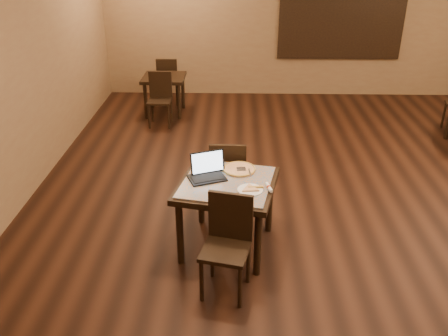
{
  "coord_description": "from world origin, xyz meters",
  "views": [
    {
      "loc": [
        -1.47,
        -4.27,
        2.97
      ],
      "look_at": [
        -1.58,
        -0.07,
        0.85
      ],
      "focal_mm": 38.0,
      "sensor_mm": 36.0,
      "label": 1
    }
  ],
  "objects_px": {
    "laptop": "(207,171)",
    "other_table_b_chair_far": "(168,78)",
    "other_table_b": "(164,83)",
    "other_table_b_chair_near": "(160,96)",
    "pizza_pan": "(239,170)",
    "chair_main_far": "(228,174)",
    "chair_main_near": "(228,239)",
    "tiled_table": "(227,191)"
  },
  "relations": [
    {
      "from": "chair_main_near",
      "to": "other_table_b_chair_near",
      "type": "height_order",
      "value": "chair_main_near"
    },
    {
      "from": "chair_main_near",
      "to": "chair_main_far",
      "type": "distance_m",
      "value": 1.24
    },
    {
      "from": "other_table_b_chair_far",
      "to": "other_table_b",
      "type": "bearing_deg",
      "value": 90.86
    },
    {
      "from": "tiled_table",
      "to": "pizza_pan",
      "type": "bearing_deg",
      "value": 75.11
    },
    {
      "from": "laptop",
      "to": "other_table_b_chair_far",
      "type": "distance_m",
      "value": 4.52
    },
    {
      "from": "other_table_b_chair_near",
      "to": "other_table_b_chair_far",
      "type": "bearing_deg",
      "value": 90.86
    },
    {
      "from": "tiled_table",
      "to": "chair_main_near",
      "type": "bearing_deg",
      "value": -76.62
    },
    {
      "from": "laptop",
      "to": "pizza_pan",
      "type": "height_order",
      "value": "laptop"
    },
    {
      "from": "other_table_b_chair_near",
      "to": "tiled_table",
      "type": "bearing_deg",
      "value": -70.46
    },
    {
      "from": "other_table_b_chair_near",
      "to": "chair_main_far",
      "type": "bearing_deg",
      "value": -66.8
    },
    {
      "from": "laptop",
      "to": "other_table_b_chair_near",
      "type": "height_order",
      "value": "laptop"
    },
    {
      "from": "laptop",
      "to": "other_table_b_chair_far",
      "type": "xyz_separation_m",
      "value": [
        -0.99,
        4.4,
        -0.33
      ]
    },
    {
      "from": "laptop",
      "to": "other_table_b_chair_far",
      "type": "bearing_deg",
      "value": 80.76
    },
    {
      "from": "other_table_b_chair_near",
      "to": "other_table_b_chair_far",
      "type": "height_order",
      "value": "same"
    },
    {
      "from": "other_table_b",
      "to": "other_table_b_chair_far",
      "type": "relative_size",
      "value": 0.84
    },
    {
      "from": "pizza_pan",
      "to": "tiled_table",
      "type": "bearing_deg",
      "value": -116.57
    },
    {
      "from": "tiled_table",
      "to": "other_table_b_chair_near",
      "type": "distance_m",
      "value": 3.68
    },
    {
      "from": "pizza_pan",
      "to": "other_table_b",
      "type": "xyz_separation_m",
      "value": [
        -1.31,
        3.75,
        -0.2
      ]
    },
    {
      "from": "chair_main_far",
      "to": "pizza_pan",
      "type": "relative_size",
      "value": 2.76
    },
    {
      "from": "tiled_table",
      "to": "chair_main_far",
      "type": "distance_m",
      "value": 0.63
    },
    {
      "from": "tiled_table",
      "to": "other_table_b_chair_near",
      "type": "bearing_deg",
      "value": 120.47
    },
    {
      "from": "laptop",
      "to": "pizza_pan",
      "type": "bearing_deg",
      "value": 0.84
    },
    {
      "from": "chair_main_near",
      "to": "other_table_b_chair_near",
      "type": "distance_m",
      "value": 4.28
    },
    {
      "from": "chair_main_near",
      "to": "other_table_b_chair_far",
      "type": "height_order",
      "value": "chair_main_near"
    },
    {
      "from": "pizza_pan",
      "to": "other_table_b_chair_far",
      "type": "height_order",
      "value": "other_table_b_chair_far"
    },
    {
      "from": "other_table_b",
      "to": "other_table_b_chair_near",
      "type": "bearing_deg",
      "value": -89.14
    },
    {
      "from": "laptop",
      "to": "tiled_table",
      "type": "bearing_deg",
      "value": -49.8
    },
    {
      "from": "chair_main_far",
      "to": "other_table_b_chair_near",
      "type": "height_order",
      "value": "chair_main_far"
    },
    {
      "from": "chair_main_near",
      "to": "other_table_b_chair_far",
      "type": "relative_size",
      "value": 1.06
    },
    {
      "from": "laptop",
      "to": "other_table_b_chair_near",
      "type": "distance_m",
      "value": 3.53
    },
    {
      "from": "chair_main_far",
      "to": "laptop",
      "type": "relative_size",
      "value": 2.22
    },
    {
      "from": "tiled_table",
      "to": "other_table_b_chair_far",
      "type": "xyz_separation_m",
      "value": [
        -1.19,
        4.51,
        -0.16
      ]
    },
    {
      "from": "chair_main_far",
      "to": "pizza_pan",
      "type": "bearing_deg",
      "value": 109.25
    },
    {
      "from": "chair_main_near",
      "to": "pizza_pan",
      "type": "xyz_separation_m",
      "value": [
        0.1,
        0.86,
        0.24
      ]
    },
    {
      "from": "other_table_b",
      "to": "other_table_b_chair_near",
      "type": "height_order",
      "value": "other_table_b_chair_near"
    },
    {
      "from": "tiled_table",
      "to": "chair_main_far",
      "type": "height_order",
      "value": "chair_main_far"
    },
    {
      "from": "chair_main_near",
      "to": "laptop",
      "type": "distance_m",
      "value": 0.82
    },
    {
      "from": "chair_main_near",
      "to": "other_table_b",
      "type": "relative_size",
      "value": 1.27
    },
    {
      "from": "tiled_table",
      "to": "pizza_pan",
      "type": "relative_size",
      "value": 3.24
    },
    {
      "from": "laptop",
      "to": "other_table_b",
      "type": "height_order",
      "value": "laptop"
    },
    {
      "from": "other_table_b",
      "to": "other_table_b_chair_far",
      "type": "bearing_deg",
      "value": 90.86
    },
    {
      "from": "other_table_b",
      "to": "other_table_b_chair_far",
      "type": "height_order",
      "value": "other_table_b_chair_far"
    }
  ]
}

